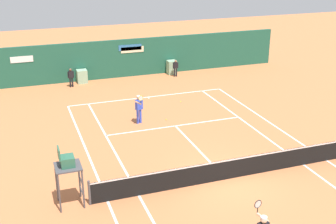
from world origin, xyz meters
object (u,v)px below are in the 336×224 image
object	(u,v)px
umpire_chair	(67,166)
tennis_ball_by_sideline	(166,119)
player_on_baseline	(139,107)
ball_kid_right_post	(176,67)
ball_kid_left_post	(71,76)
tennis_ball_near_service_line	(181,102)

from	to	relation	value
umpire_chair	tennis_ball_by_sideline	world-z (taller)	umpire_chair
umpire_chair	player_on_baseline	world-z (taller)	umpire_chair
umpire_chair	player_on_baseline	xyz separation A→B (m)	(4.91, 7.19, -0.71)
ball_kid_right_post	ball_kid_left_post	size ratio (longest dim) A/B	0.95
umpire_chair	tennis_ball_near_service_line	world-z (taller)	umpire_chair
player_on_baseline	ball_kid_left_post	distance (m)	8.64
tennis_ball_near_service_line	ball_kid_right_post	bearing A→B (deg)	72.75
ball_kid_left_post	tennis_ball_near_service_line	xyz separation A→B (m)	(6.23, -5.64, -0.76)
tennis_ball_near_service_line	player_on_baseline	bearing A→B (deg)	-144.09
umpire_chair	player_on_baseline	size ratio (longest dim) A/B	1.34
umpire_chair	ball_kid_left_post	xyz separation A→B (m)	(2.22, 15.40, -0.91)
ball_kid_right_post	tennis_ball_near_service_line	bearing A→B (deg)	75.79
ball_kid_left_post	tennis_ball_near_service_line	size ratio (longest dim) A/B	20.27
player_on_baseline	ball_kid_left_post	xyz separation A→B (m)	(-2.69, 8.21, -0.21)
tennis_ball_near_service_line	ball_kid_left_post	bearing A→B (deg)	137.82
player_on_baseline	umpire_chair	bearing A→B (deg)	37.43
tennis_ball_near_service_line	tennis_ball_by_sideline	bearing A→B (deg)	-126.44
ball_kid_right_post	tennis_ball_by_sideline	size ratio (longest dim) A/B	19.30
ball_kid_left_post	tennis_ball_near_service_line	bearing A→B (deg)	129.25
player_on_baseline	tennis_ball_by_sideline	size ratio (longest dim) A/B	27.63
ball_kid_left_post	tennis_ball_by_sideline	distance (m)	9.34
umpire_chair	ball_kid_right_post	distance (m)	18.49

